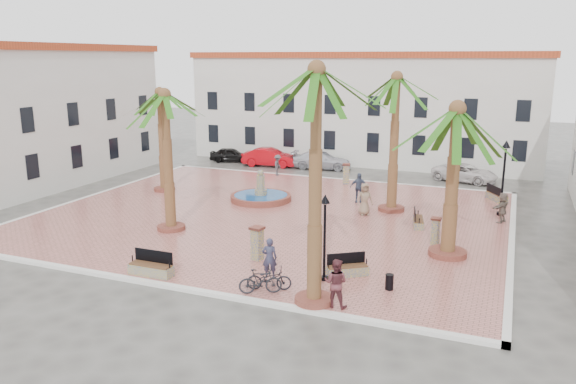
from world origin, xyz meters
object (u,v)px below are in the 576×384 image
object	(u,v)px
bollard_e	(436,231)
car_red	(270,157)
car_white	(465,173)
bicycle_a	(269,279)
bench_ne	(496,196)
litter_bin	(389,282)
bench_e	(418,221)
palm_nw	(160,103)
palm_e	(456,129)
lamppost_e	(504,165)
bollard_n	(346,173)
cyclist_b	(336,283)
cyclist_a	(270,258)
pedestrian_north	(278,165)
bicycle_b	(260,281)
car_silver	(321,160)
palm_sw	(165,110)
pedestrian_fountain_b	(359,188)
bench_se	(347,269)
palm_ne	(396,92)
bench_s	(151,268)
lamppost_s	(325,223)
bollard_se	(257,243)
pedestrian_fountain_a	(365,199)
pedestrian_east	(502,208)
car_black	(231,155)
palm_s	(316,95)
fountain	(261,196)

from	to	relation	value
bollard_e	car_red	xyz separation A→B (m)	(-15.96, 16.16, -0.08)
car_white	bicycle_a	bearing A→B (deg)	-177.61
bench_ne	litter_bin	bearing A→B (deg)	137.84
car_white	bench_e	bearing A→B (deg)	-170.72
palm_nw	palm_e	xyz separation A→B (m)	(19.57, -6.09, -0.08)
bicycle_a	litter_bin	bearing A→B (deg)	-87.03
lamppost_e	bollard_n	world-z (taller)	lamppost_e
bollard_e	cyclist_b	world-z (taller)	cyclist_b
bench_e	cyclist_a	xyz separation A→B (m)	(-4.49, -9.71, 0.60)
bicycle_a	pedestrian_north	xyz separation A→B (m)	(-8.31, 20.33, 0.35)
palm_nw	bicycle_b	xyz separation A→B (m)	(13.38, -13.23, -5.42)
palm_e	car_silver	size ratio (longest dim) A/B	1.45
bench_e	car_red	world-z (taller)	car_red
palm_sw	lamppost_e	size ratio (longest dim) A/B	1.70
bench_e	pedestrian_fountain_b	xyz separation A→B (m)	(-4.36, 3.80, 0.68)
bench_se	cyclist_a	distance (m)	3.31
cyclist_b	car_silver	size ratio (longest dim) A/B	0.37
palm_ne	pedestrian_fountain_b	xyz separation A→B (m)	(-2.34, 1.19, -6.03)
bench_s	car_red	size ratio (longest dim) A/B	0.42
lamppost_s	pedestrian_north	world-z (taller)	lamppost_s
bench_ne	bollard_se	distance (m)	18.18
pedestrian_fountain_a	car_white	distance (m)	13.06
pedestrian_east	car_black	bearing A→B (deg)	-93.65
pedestrian_fountain_a	pedestrian_north	bearing A→B (deg)	104.14
palm_nw	bench_s	world-z (taller)	palm_nw
lamppost_s	lamppost_e	xyz separation A→B (m)	(6.37, 13.09, 0.51)
bench_ne	pedestrian_north	world-z (taller)	pedestrian_north
palm_s	bench_ne	bearing A→B (deg)	73.18
bicycle_a	pedestrian_north	world-z (taller)	pedestrian_north
pedestrian_fountain_a	bollard_n	bearing A→B (deg)	80.84
palm_nw	bollard_e	size ratio (longest dim) A/B	5.18
pedestrian_east	cyclist_b	bearing A→B (deg)	2.04
fountain	lamppost_e	world-z (taller)	lamppost_e
palm_s	bicycle_a	distance (m)	7.49
bicycle_b	car_red	xyz separation A→B (m)	(-10.52, 24.71, 0.12)
bollard_n	pedestrian_north	bearing A→B (deg)	170.65
litter_bin	car_silver	bearing A→B (deg)	114.81
bollard_e	bench_se	bearing A→B (deg)	-117.46
bollard_e	pedestrian_north	size ratio (longest dim) A/B	0.84
lamppost_e	bench_e	bearing A→B (deg)	-135.49
bollard_se	bollard_n	size ratio (longest dim) A/B	1.04
pedestrian_fountain_b	car_red	world-z (taller)	pedestrian_fountain_b
palm_e	car_black	distance (m)	28.14
cyclist_b	pedestrian_east	xyz separation A→B (m)	(5.30, 13.78, -0.07)
palm_e	pedestrian_east	world-z (taller)	palm_e
bench_e	car_silver	size ratio (longest dim) A/B	0.36
pedestrian_fountain_a	car_white	xyz separation A→B (m)	(4.51, 12.25, -0.43)
palm_e	palm_ne	bearing A→B (deg)	120.75
palm_sw	bench_se	size ratio (longest dim) A/B	4.21
lamppost_s	cyclist_b	bearing A→B (deg)	-61.95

